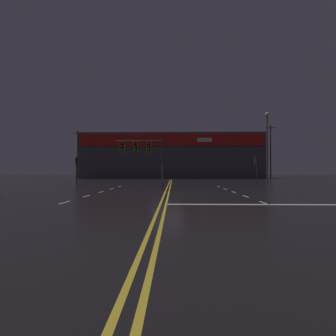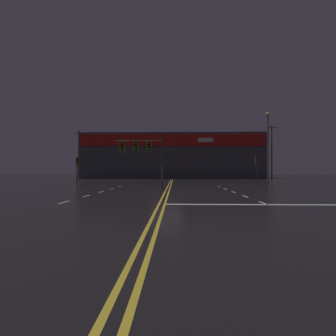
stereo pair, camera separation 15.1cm
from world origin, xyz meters
name	(u,v)px [view 2 (the right image)]	position (x,y,z in m)	size (l,w,h in m)	color
ground_plane	(167,192)	(0.00, 0.00, 0.00)	(200.00, 200.00, 0.00)	black
road_markings	(181,194)	(1.12, -1.63, 0.00)	(16.13, 60.00, 0.01)	gold
traffic_signal_median	(141,150)	(-2.37, 1.87, 3.62)	(4.25, 0.36, 4.68)	#38383D
traffic_signal_corner_northwest	(77,164)	(-11.59, 10.97, 2.54)	(0.42, 0.36, 3.46)	#38383D
traffic_signal_corner_northeast	(257,164)	(11.00, 11.84, 2.59)	(0.42, 0.36, 3.52)	#38383D
streetlight_near_left	(268,138)	(13.13, 14.05, 6.13)	(0.56, 0.56, 9.63)	#59595E
building_backdrop	(173,156)	(0.00, 40.71, 5.14)	(41.32, 10.23, 10.26)	#4C4C51
utility_pole_row	(176,153)	(0.77, 36.65, 5.72)	(45.08, 0.26, 11.86)	#4C3828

